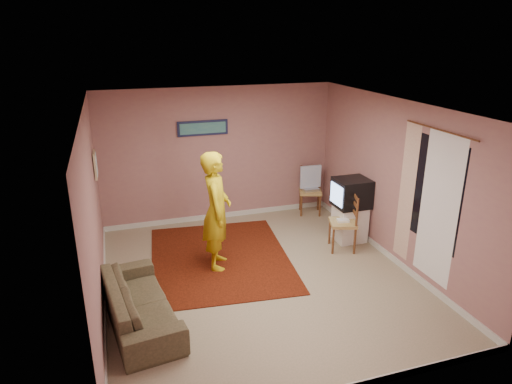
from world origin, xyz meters
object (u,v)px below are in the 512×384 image
object	(u,v)px
chair_a	(311,186)
sofa	(140,302)
crt_tv	(351,193)
chair_b	(343,216)
tv_cabinet	(349,223)
person	(216,211)

from	to	relation	value
chair_a	sofa	xyz separation A→B (m)	(-3.61, -2.75, -0.31)
crt_tv	sofa	bearing A→B (deg)	-160.40
crt_tv	chair_b	size ratio (longest dim) A/B	1.06
tv_cabinet	crt_tv	size ratio (longest dim) A/B	1.09
chair_a	person	xyz separation A→B (m)	(-2.31, -1.60, 0.35)
chair_b	sofa	bearing A→B (deg)	-54.66
person	sofa	bearing A→B (deg)	146.91
crt_tv	person	distance (m)	2.46
crt_tv	tv_cabinet	bearing A→B (deg)	-0.00
tv_cabinet	person	distance (m)	2.54
crt_tv	chair_b	distance (m)	0.50
tv_cabinet	person	world-z (taller)	person
chair_a	tv_cabinet	bearing A→B (deg)	-64.74
chair_b	person	world-z (taller)	person
tv_cabinet	chair_b	distance (m)	0.50
chair_a	sofa	bearing A→B (deg)	-123.28
chair_a	person	distance (m)	2.83
chair_b	sofa	world-z (taller)	chair_b
chair_b	chair_a	bearing A→B (deg)	-167.19
person	chair_b	bearing A→B (deg)	-76.68
crt_tv	person	size ratio (longest dim) A/B	0.32
crt_tv	chair_a	bearing A→B (deg)	95.19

